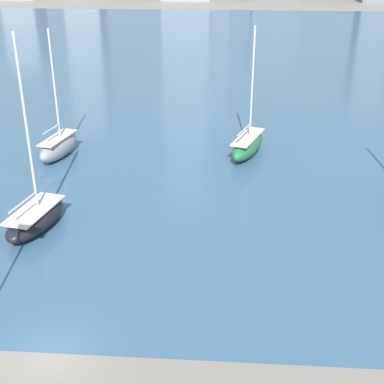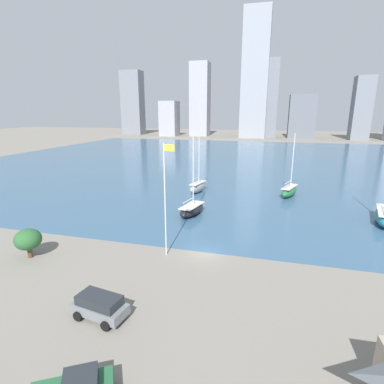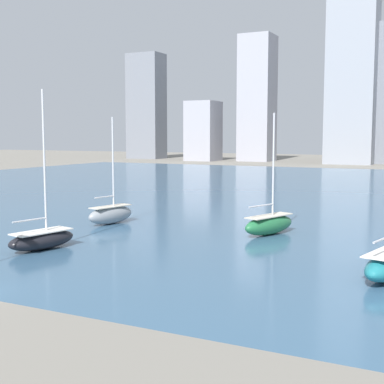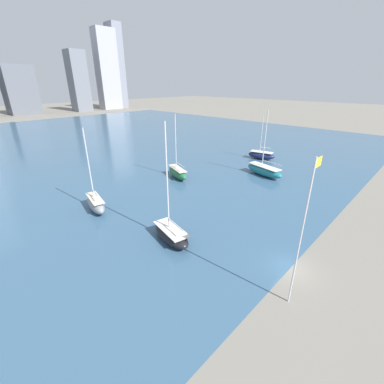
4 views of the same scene
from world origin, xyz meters
The scene contains 8 objects.
ground_plane centered at (0.00, 0.00, 0.00)m, with size 500.00×500.00×0.00m, color gray.
harbor_water centered at (0.00, 70.00, 0.00)m, with size 180.00×140.00×0.00m.
flag_pole centered at (-4.18, -1.73, 6.90)m, with size 1.24×0.14×12.81m.
sailboat_green centered at (10.57, 27.92, 1.07)m, with size 4.27×7.31×12.07m.
sailboat_black centered at (-4.97, 12.46, 0.94)m, with size 3.86×6.87×13.79m.
sailboat_navy centered at (33.78, 22.77, 1.00)m, with size 3.78×6.81×10.11m.
sailboat_teal centered at (23.49, 16.27, 1.06)m, with size 4.47×9.04×12.64m.
sailboat_gray centered at (-7.36, 26.22, 1.12)m, with size 3.19×6.47×11.89m.
Camera 4 is at (-21.93, -7.22, 17.38)m, focal length 24.00 mm.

